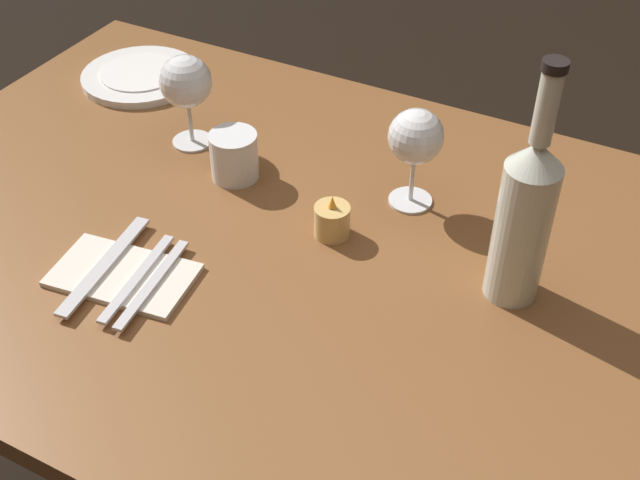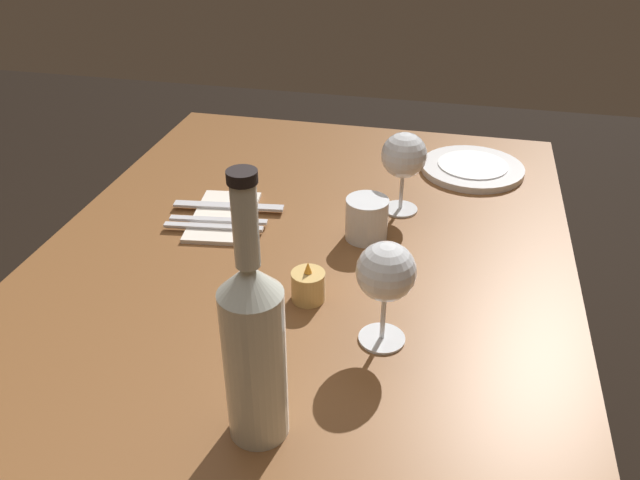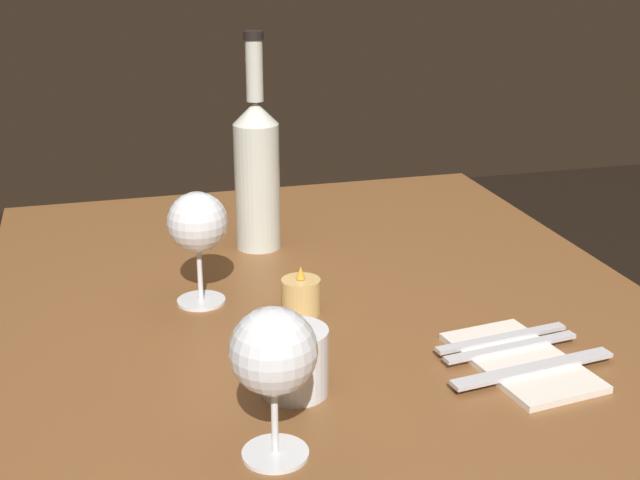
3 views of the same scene
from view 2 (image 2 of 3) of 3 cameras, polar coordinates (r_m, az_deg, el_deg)
name	(u,v)px [view 2 (image 2 of 3)]	position (r m, az deg, el deg)	size (l,w,h in m)	color
dining_table	(296,314)	(1.10, -2.11, -6.60)	(1.30, 0.90, 0.74)	brown
wine_glass_left	(404,157)	(1.19, 7.47, 7.31)	(0.08, 0.08, 0.16)	white
wine_glass_right	(386,274)	(0.85, 5.88, -3.02)	(0.08, 0.08, 0.16)	white
wine_bottle	(254,347)	(0.71, -5.89, -9.42)	(0.07, 0.07, 0.34)	silver
water_tumbler	(367,221)	(1.12, 4.17, 1.70)	(0.07, 0.07, 0.08)	white
votive_candle	(308,287)	(0.97, -1.05, -4.17)	(0.05, 0.05, 0.07)	#DBB266
dinner_plate	(472,168)	(1.41, 13.38, 6.25)	(0.22, 0.22, 0.02)	white
folded_napkin	(223,216)	(1.21, -8.58, 2.08)	(0.20, 0.13, 0.01)	silver
fork_inner	(218,220)	(1.18, -9.02, 1.77)	(0.04, 0.18, 0.00)	silver
fork_outer	(213,227)	(1.16, -9.45, 1.17)	(0.04, 0.18, 0.00)	silver
table_knife	(229,206)	(1.23, -8.13, 3.02)	(0.05, 0.21, 0.00)	silver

